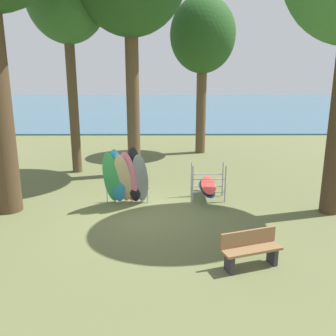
{
  "coord_description": "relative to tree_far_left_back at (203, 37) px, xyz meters",
  "views": [
    {
      "loc": [
        0.74,
        -10.94,
        4.46
      ],
      "look_at": [
        0.81,
        1.44,
        1.1
      ],
      "focal_mm": 40.2,
      "sensor_mm": 36.0,
      "label": 1
    }
  ],
  "objects": [
    {
      "name": "board_storage_rack",
      "position": [
        -0.41,
        -7.32,
        -5.39
      ],
      "size": [
        1.15,
        2.13,
        1.25
      ],
      "color": "#9EA0A5",
      "rests_on": "ground"
    },
    {
      "name": "ground_plane",
      "position": [
        -2.57,
        -8.7,
        -5.86
      ],
      "size": [
        80.0,
        80.0,
        0.0
      ],
      "primitive_type": "plane",
      "color": "#60663D"
    },
    {
      "name": "leaning_board_pile",
      "position": [
        -3.14,
        -7.97,
        -4.9
      ],
      "size": [
        1.54,
        1.02,
        2.08
      ],
      "color": "#339E56",
      "rests_on": "ground"
    },
    {
      "name": "lake_water",
      "position": [
        -2.57,
        23.14,
        -5.81
      ],
      "size": [
        80.0,
        36.0,
        0.1
      ],
      "primitive_type": "cube",
      "color": "#38607A",
      "rests_on": "ground"
    },
    {
      "name": "park_bench",
      "position": [
        0.09,
        -11.88,
        -5.41
      ],
      "size": [
        1.46,
        0.84,
        0.85
      ],
      "color": "#2D2D33",
      "rests_on": "ground"
    },
    {
      "name": "tree_far_left_back",
      "position": [
        0.0,
        0.0,
        0.0
      ],
      "size": [
        3.25,
        3.25,
        7.84
      ],
      "color": "brown",
      "rests_on": "ground"
    }
  ]
}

